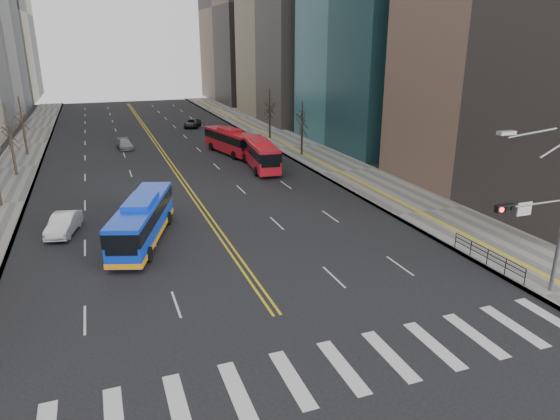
# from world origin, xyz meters

# --- Properties ---
(ground) EXTENTS (220.00, 220.00, 0.00)m
(ground) POSITION_xyz_m (0.00, 0.00, 0.00)
(ground) COLOR black
(sidewalk_right) EXTENTS (7.00, 130.00, 0.15)m
(sidewalk_right) POSITION_xyz_m (17.50, 45.00, 0.07)
(sidewalk_right) COLOR slate
(sidewalk_right) RESTS_ON ground
(sidewalk_left) EXTENTS (5.00, 130.00, 0.15)m
(sidewalk_left) POSITION_xyz_m (-16.50, 45.00, 0.07)
(sidewalk_left) COLOR slate
(sidewalk_left) RESTS_ON ground
(crosswalk) EXTENTS (26.70, 4.00, 0.01)m
(crosswalk) POSITION_xyz_m (0.00, 0.00, 0.01)
(crosswalk) COLOR silver
(crosswalk) RESTS_ON ground
(centerline) EXTENTS (0.55, 100.00, 0.01)m
(centerline) POSITION_xyz_m (0.00, 55.00, 0.01)
(centerline) COLOR gold
(centerline) RESTS_ON ground
(signal_mast) EXTENTS (5.37, 0.37, 9.39)m
(signal_mast) POSITION_xyz_m (13.77, 2.00, 4.86)
(signal_mast) COLOR slate
(signal_mast) RESTS_ON ground
(pedestrian_railing) EXTENTS (0.06, 6.06, 1.02)m
(pedestrian_railing) POSITION_xyz_m (14.30, 6.00, 0.82)
(pedestrian_railing) COLOR black
(pedestrian_railing) RESTS_ON sidewalk_right
(street_trees) EXTENTS (35.20, 47.20, 7.60)m
(street_trees) POSITION_xyz_m (-7.18, 34.55, 4.87)
(street_trees) COLOR #2C221B
(street_trees) RESTS_ON ground
(blue_bus) EXTENTS (5.62, 10.96, 3.17)m
(blue_bus) POSITION_xyz_m (-5.36, 17.73, 1.66)
(blue_bus) COLOR blue
(blue_bus) RESTS_ON ground
(red_bus_near) EXTENTS (3.38, 10.29, 3.23)m
(red_bus_near) POSITION_xyz_m (9.08, 35.40, 1.80)
(red_bus_near) COLOR red
(red_bus_near) RESTS_ON ground
(red_bus_far) EXTENTS (4.36, 10.22, 3.19)m
(red_bus_far) POSITION_xyz_m (7.93, 44.09, 1.78)
(red_bus_far) COLOR red
(red_bus_far) RESTS_ON ground
(car_white) EXTENTS (2.64, 4.76, 1.48)m
(car_white) POSITION_xyz_m (-10.67, 21.36, 0.74)
(car_white) COLOR white
(car_white) RESTS_ON ground
(car_dark_mid) EXTENTS (1.98, 4.12, 1.36)m
(car_dark_mid) POSITION_xyz_m (11.33, 41.06, 0.68)
(car_dark_mid) COLOR black
(car_dark_mid) RESTS_ON ground
(car_silver) EXTENTS (2.04, 4.42, 1.25)m
(car_silver) POSITION_xyz_m (-4.30, 51.85, 0.63)
(car_silver) COLOR gray
(car_silver) RESTS_ON ground
(car_dark_far) EXTENTS (3.87, 5.31, 1.34)m
(car_dark_far) POSITION_xyz_m (7.44, 66.29, 0.67)
(car_dark_far) COLOR black
(car_dark_far) RESTS_ON ground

